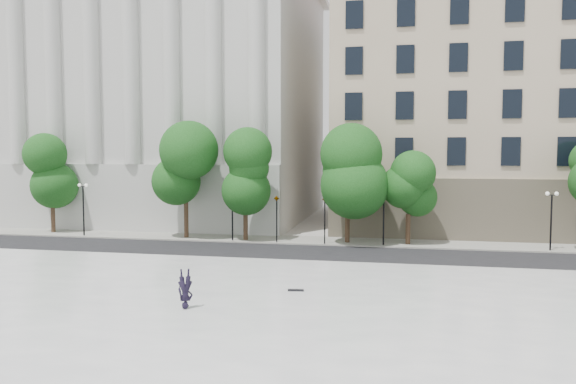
# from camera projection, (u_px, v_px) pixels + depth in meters

# --- Properties ---
(ground) EXTENTS (160.00, 160.00, 0.00)m
(ground) POSITION_uv_depth(u_px,v_px,m) (189.00, 340.00, 21.08)
(ground) COLOR #B2B0A8
(ground) RESTS_ON ground
(plaza) EXTENTS (44.00, 22.00, 0.45)m
(plaza) POSITION_uv_depth(u_px,v_px,m) (215.00, 312.00, 23.99)
(plaza) COLOR white
(plaza) RESTS_ON ground
(street) EXTENTS (60.00, 8.00, 0.02)m
(street) POSITION_uv_depth(u_px,v_px,m) (285.00, 254.00, 38.68)
(street) COLOR black
(street) RESTS_ON ground
(far_sidewalk) EXTENTS (60.00, 4.00, 0.12)m
(far_sidewalk) POSITION_uv_depth(u_px,v_px,m) (300.00, 240.00, 44.55)
(far_sidewalk) COLOR #9D9C91
(far_sidewalk) RESTS_ON ground
(building_west) EXTENTS (31.50, 27.65, 25.60)m
(building_west) POSITION_uv_depth(u_px,v_px,m) (170.00, 98.00, 61.20)
(building_west) COLOR #B3B3AF
(building_west) RESTS_ON ground
(building_east) EXTENTS (36.00, 26.15, 23.00)m
(building_east) POSITION_uv_depth(u_px,v_px,m) (530.00, 110.00, 54.44)
(building_east) COLOR #BEAC91
(building_east) RESTS_ON ground
(traffic_light_west) EXTENTS (1.05, 1.74, 4.20)m
(traffic_light_west) POSITION_uv_depth(u_px,v_px,m) (277.00, 196.00, 42.92)
(traffic_light_west) COLOR black
(traffic_light_west) RESTS_ON ground
(traffic_light_east) EXTENTS (1.01, 1.69, 4.18)m
(traffic_light_east) POSITION_uv_depth(u_px,v_px,m) (325.00, 197.00, 42.20)
(traffic_light_east) COLOR black
(traffic_light_east) RESTS_ON ground
(person_lying) EXTENTS (1.19, 1.81, 0.46)m
(person_lying) POSITION_uv_depth(u_px,v_px,m) (186.00, 303.00, 23.69)
(person_lying) COLOR black
(person_lying) RESTS_ON plaza
(skateboard) EXTENTS (0.78, 0.30, 0.08)m
(skateboard) POSITION_uv_depth(u_px,v_px,m) (296.00, 290.00, 26.71)
(skateboard) COLOR black
(skateboard) RESTS_ON plaza
(street_trees) EXTENTS (47.23, 4.67, 7.92)m
(street_trees) POSITION_uv_depth(u_px,v_px,m) (283.00, 175.00, 43.78)
(street_trees) COLOR #382619
(street_trees) RESTS_ON ground
(lamp_posts) EXTENTS (37.12, 0.28, 4.50)m
(lamp_posts) POSITION_uv_depth(u_px,v_px,m) (300.00, 205.00, 42.92)
(lamp_posts) COLOR black
(lamp_posts) RESTS_ON ground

